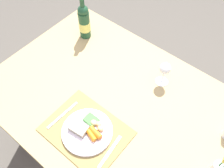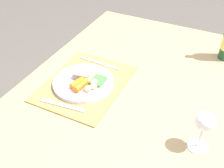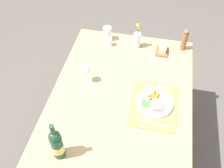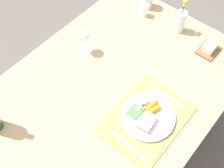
% 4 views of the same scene
% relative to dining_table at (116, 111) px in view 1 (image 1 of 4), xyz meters
% --- Properties ---
extents(ground_plane, '(8.00, 8.00, 0.00)m').
position_rel_dining_table_xyz_m(ground_plane, '(0.00, 0.00, -0.67)').
color(ground_plane, '#544F47').
extents(dining_table, '(1.45, 0.99, 0.76)m').
position_rel_dining_table_xyz_m(dining_table, '(0.00, 0.00, 0.00)').
color(dining_table, tan).
rests_on(dining_table, ground_plane).
extents(placemat, '(0.41, 0.32, 0.01)m').
position_rel_dining_table_xyz_m(placemat, '(-0.01, -0.23, 0.10)').
color(placemat, olive).
rests_on(placemat, dining_table).
extents(dinner_plate, '(0.26, 0.26, 0.05)m').
position_rel_dining_table_xyz_m(dinner_plate, '(-0.00, -0.23, 0.11)').
color(dinner_plate, white).
rests_on(dinner_plate, placemat).
extents(fork, '(0.02, 0.21, 0.00)m').
position_rel_dining_table_xyz_m(fork, '(-0.17, -0.25, 0.10)').
color(fork, silver).
rests_on(fork, placemat).
extents(knife, '(0.03, 0.19, 0.00)m').
position_rel_dining_table_xyz_m(knife, '(0.15, -0.24, 0.10)').
color(knife, silver).
rests_on(knife, placemat).
extents(wine_bottle, '(0.07, 0.07, 0.31)m').
position_rel_dining_table_xyz_m(wine_bottle, '(-0.49, 0.28, 0.21)').
color(wine_bottle, '#1E492C').
rests_on(wine_bottle, dining_table).
extents(wine_glass, '(0.07, 0.07, 0.15)m').
position_rel_dining_table_xyz_m(wine_glass, '(0.11, 0.28, 0.20)').
color(wine_glass, white).
rests_on(wine_glass, dining_table).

